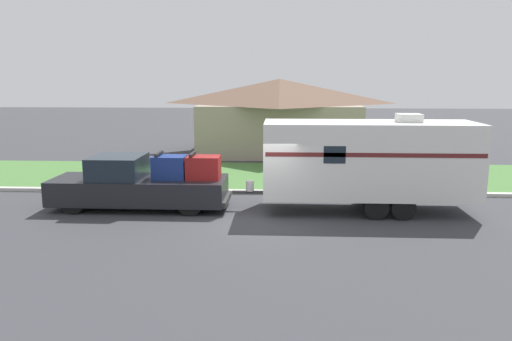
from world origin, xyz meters
TOP-DOWN VIEW (x-y plane):
  - ground_plane at (0.00, 0.00)m, footprint 120.00×120.00m
  - curb_strip at (0.00, 3.75)m, footprint 80.00×0.30m
  - lawn_strip at (0.00, 7.40)m, footprint 80.00×7.00m
  - house_across_street at (0.59, 15.31)m, footprint 10.12×8.05m
  - pickup_truck at (-4.20, 1.33)m, footprint 6.22×2.09m
  - travel_trailer at (3.74, 1.33)m, footprint 8.26×2.38m
  - mailbox at (-4.45, 4.43)m, footprint 0.48×0.20m

SIDE VIEW (x-z plane):
  - ground_plane at x=0.00m, z-range 0.00..0.00m
  - lawn_strip at x=0.00m, z-range 0.00..0.03m
  - curb_strip at x=0.00m, z-range 0.00..0.14m
  - pickup_truck at x=-4.20m, z-range -0.13..1.88m
  - mailbox at x=-4.45m, z-range 0.35..1.65m
  - travel_trailer at x=3.74m, z-range 0.13..3.52m
  - house_across_street at x=0.59m, z-range 0.08..4.57m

